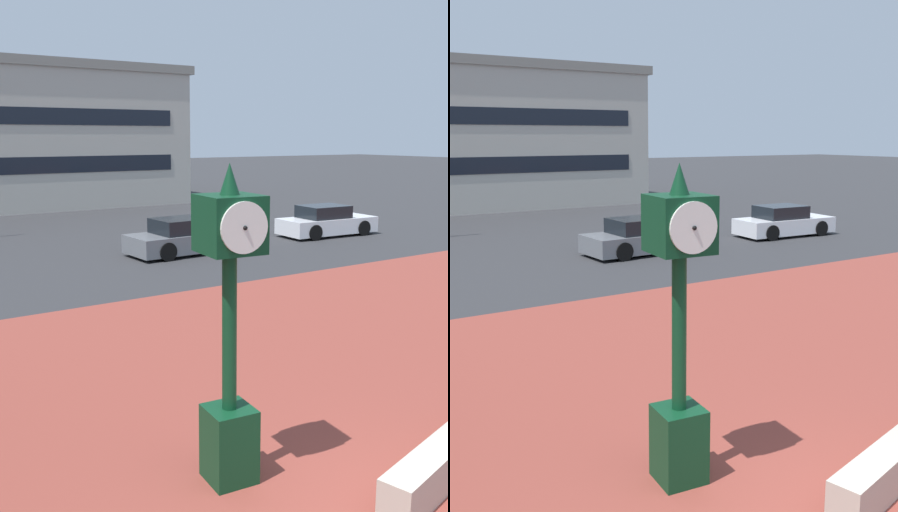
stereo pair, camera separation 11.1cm
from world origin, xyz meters
TOP-DOWN VIEW (x-y plane):
  - plaza_brick_paving at (0.00, 3.29)m, footprint 44.00×14.57m
  - street_clock at (-1.07, 2.16)m, footprint 0.72×0.77m
  - car_street_near at (5.91, 15.36)m, footprint 4.43×2.04m
  - car_street_far at (12.84, 15.67)m, footprint 4.24×2.02m

SIDE VIEW (x-z plane):
  - plaza_brick_paving at x=0.00m, z-range 0.00..0.01m
  - car_street_far at x=12.84m, z-range -0.07..1.21m
  - car_street_near at x=5.91m, z-range -0.07..1.21m
  - street_clock at x=-1.07m, z-range -0.01..3.83m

